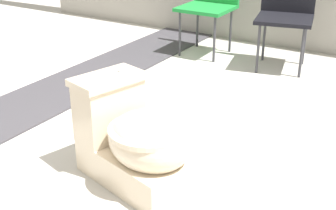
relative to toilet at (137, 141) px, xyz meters
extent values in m
plane|color=beige|center=(0.00, 0.05, -0.22)|extent=(14.00, 14.00, 0.00)
cube|color=#423F44|center=(-1.17, 0.55, -0.21)|extent=(0.56, 8.00, 0.01)
cube|color=beige|center=(0.00, 0.00, -0.14)|extent=(0.67, 0.49, 0.17)
ellipsoid|color=beige|center=(0.09, -0.03, 0.04)|extent=(0.52, 0.46, 0.28)
cylinder|color=beige|center=(0.09, -0.03, 0.10)|extent=(0.48, 0.48, 0.03)
cube|color=beige|center=(-0.21, 0.06, 0.10)|extent=(0.26, 0.38, 0.30)
cube|color=beige|center=(-0.21, 0.06, 0.27)|extent=(0.29, 0.40, 0.04)
cylinder|color=silver|center=(-0.19, 0.13, 0.29)|extent=(0.02, 0.02, 0.01)
cube|color=#1E8C38|center=(-0.68, 2.04, 0.20)|extent=(0.45, 0.45, 0.03)
cylinder|color=#38383D|center=(-0.50, 1.88, -0.02)|extent=(0.02, 0.02, 0.40)
cylinder|color=#38383D|center=(-0.84, 1.87, -0.02)|extent=(0.02, 0.02, 0.40)
cylinder|color=#38383D|center=(-0.51, 2.22, -0.02)|extent=(0.02, 0.02, 0.40)
cylinder|color=#38383D|center=(-0.85, 2.21, -0.02)|extent=(0.02, 0.02, 0.40)
cube|color=black|center=(0.05, 2.02, 0.20)|extent=(0.53, 0.53, 0.03)
cylinder|color=#38383D|center=(0.25, 1.89, -0.02)|extent=(0.02, 0.02, 0.40)
cylinder|color=#38383D|center=(-0.08, 1.81, -0.02)|extent=(0.02, 0.02, 0.40)
cylinder|color=#38383D|center=(0.18, 2.22, -0.02)|extent=(0.02, 0.02, 0.40)
cylinder|color=#38383D|center=(-0.16, 2.14, -0.02)|extent=(0.02, 0.02, 0.40)
camera|label=1|loc=(1.19, -1.65, 1.10)|focal=50.00mm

